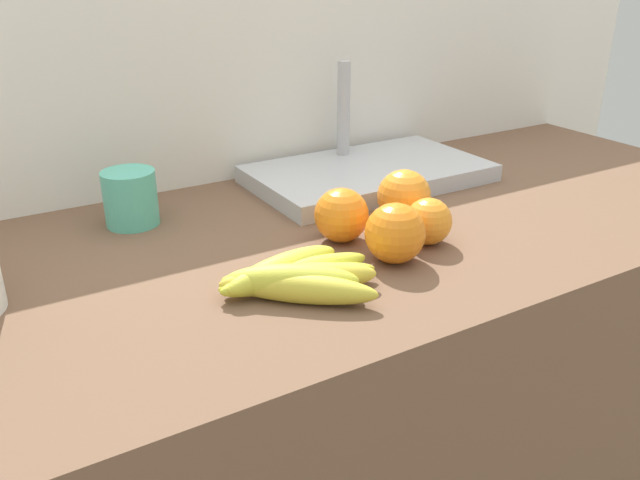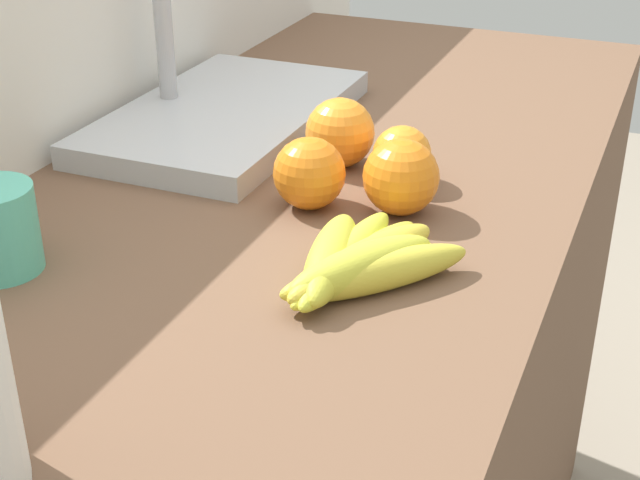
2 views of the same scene
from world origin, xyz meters
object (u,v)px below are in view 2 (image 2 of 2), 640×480
at_px(banana_bunch, 356,264).
at_px(orange_right, 401,177).
at_px(orange_center, 340,133).
at_px(orange_far_right, 309,173).
at_px(orange_back_left, 402,155).
at_px(sink_basin, 225,114).

height_order(banana_bunch, orange_right, orange_right).
height_order(orange_right, orange_center, same).
relative_size(orange_right, orange_center, 0.99).
height_order(orange_far_right, orange_center, orange_center).
bearing_deg(orange_far_right, banana_bunch, -142.31).
bearing_deg(orange_right, orange_back_left, 16.97).
bearing_deg(orange_back_left, banana_bunch, -172.21).
bearing_deg(orange_back_left, orange_right, -163.03).
bearing_deg(sink_basin, orange_center, -108.78).
bearing_deg(orange_center, orange_far_right, -174.31).
bearing_deg(banana_bunch, orange_back_left, 7.79).
distance_m(orange_back_left, orange_center, 0.09).
height_order(orange_far_right, orange_back_left, orange_far_right).
bearing_deg(orange_back_left, orange_center, 76.20).
relative_size(orange_far_right, orange_right, 0.96).
height_order(banana_bunch, orange_back_left, orange_back_left).
bearing_deg(banana_bunch, orange_right, 3.16).
xyz_separation_m(orange_right, sink_basin, (0.16, 0.30, -0.02)).
distance_m(orange_back_left, sink_basin, 0.29).
xyz_separation_m(banana_bunch, orange_center, (0.26, 0.12, 0.02)).
relative_size(orange_back_left, orange_center, 0.82).
bearing_deg(orange_far_right, sink_basin, 47.27).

